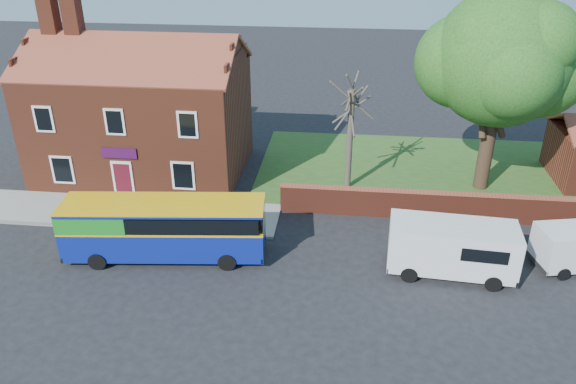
# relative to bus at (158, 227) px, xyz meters

# --- Properties ---
(ground) EXTENTS (120.00, 120.00, 0.00)m
(ground) POSITION_rel_bus_xyz_m (3.10, -1.89, -1.62)
(ground) COLOR black
(ground) RESTS_ON ground
(pavement) EXTENTS (18.00, 3.50, 0.12)m
(pavement) POSITION_rel_bus_xyz_m (-3.90, 3.86, -1.56)
(pavement) COLOR gray
(pavement) RESTS_ON ground
(kerb) EXTENTS (18.00, 0.15, 0.14)m
(kerb) POSITION_rel_bus_xyz_m (-3.90, 2.11, -1.55)
(kerb) COLOR slate
(kerb) RESTS_ON ground
(grass_strip) EXTENTS (26.00, 12.00, 0.04)m
(grass_strip) POSITION_rel_bus_xyz_m (16.10, 11.11, -1.60)
(grass_strip) COLOR #426B28
(grass_strip) RESTS_ON ground
(shop_building) EXTENTS (12.30, 8.13, 10.50)m
(shop_building) POSITION_rel_bus_xyz_m (-3.92, 9.60, 1.80)
(shop_building) COLOR brown
(shop_building) RESTS_ON ground
(boundary_wall) EXTENTS (22.00, 0.38, 1.60)m
(boundary_wall) POSITION_rel_bus_xyz_m (16.10, 5.11, -0.80)
(boundary_wall) COLOR maroon
(boundary_wall) RESTS_ON ground
(bus) EXTENTS (9.49, 3.28, 2.84)m
(bus) POSITION_rel_bus_xyz_m (0.00, 0.00, 0.00)
(bus) COLOR navy
(bus) RESTS_ON ground
(van_near) EXTENTS (5.73, 2.65, 2.45)m
(van_near) POSITION_rel_bus_xyz_m (13.42, 0.14, -0.24)
(van_near) COLOR silver
(van_near) RESTS_ON ground
(large_tree) EXTENTS (9.35, 7.40, 11.40)m
(large_tree) POSITION_rel_bus_xyz_m (16.61, 9.46, 5.85)
(large_tree) COLOR black
(large_tree) RESTS_ON ground
(bare_tree) EXTENTS (2.45, 2.92, 6.54)m
(bare_tree) POSITION_rel_bus_xyz_m (8.68, 8.39, 1.74)
(bare_tree) COLOR #4C4238
(bare_tree) RESTS_ON ground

